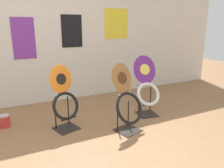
% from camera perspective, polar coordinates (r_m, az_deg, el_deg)
% --- Properties ---
extents(wall_back, '(8.00, 0.07, 2.60)m').
position_cam_1_polar(wall_back, '(3.88, -20.83, 13.82)').
color(wall_back, silver).
rests_on(wall_back, ground_plane).
extents(toilet_seat_display_woodgrain, '(0.46, 0.41, 0.87)m').
position_cam_1_polar(toilet_seat_display_woodgrain, '(2.76, 3.94, -4.57)').
color(toilet_seat_display_woodgrain, black).
rests_on(toilet_seat_display_woodgrain, ground_plane).
extents(toilet_seat_display_orange_sun, '(0.40, 0.35, 0.85)m').
position_cam_1_polar(toilet_seat_display_orange_sun, '(2.86, -12.41, -3.86)').
color(toilet_seat_display_orange_sun, black).
rests_on(toilet_seat_display_orange_sun, ground_plane).
extents(toilet_seat_display_purple_note, '(0.41, 0.41, 0.88)m').
position_cam_1_polar(toilet_seat_display_purple_note, '(3.31, 9.12, -1.09)').
color(toilet_seat_display_purple_note, black).
rests_on(toilet_seat_display_purple_note, ground_plane).
extents(paint_can, '(0.15, 0.15, 0.17)m').
position_cam_1_polar(paint_can, '(3.29, -26.27, -8.57)').
color(paint_can, red).
rests_on(paint_can, ground_plane).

